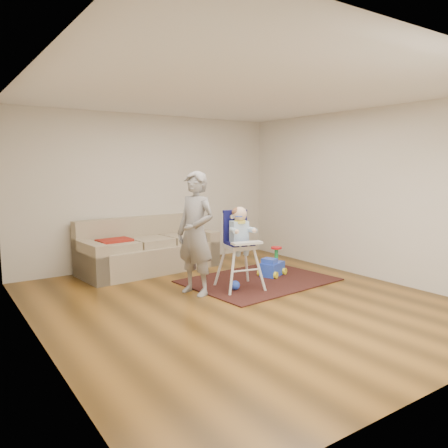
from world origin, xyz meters
TOP-DOWN VIEW (x-y plane):
  - ground at (0.00, 0.00)m, footprint 5.50×5.50m
  - room_envelope at (0.00, 0.53)m, footprint 5.04×5.52m
  - sofa at (-0.26, 2.30)m, footprint 2.42×1.18m
  - side_table at (-0.89, 2.25)m, footprint 0.55×0.55m
  - area_rug at (0.86, 0.70)m, footprint 2.33×1.83m
  - ride_on_toy at (1.23, 0.80)m, footprint 0.50×0.43m
  - toy_ball at (0.23, 0.45)m, footprint 0.14×0.14m
  - high_chair at (0.35, 0.51)m, footprint 0.66×0.66m
  - adult at (-0.31, 0.65)m, footprint 0.58×0.72m

SIDE VIEW (x-z plane):
  - ground at x=0.00m, z-range 0.00..0.00m
  - area_rug at x=0.86m, z-range 0.00..0.02m
  - toy_ball at x=0.23m, z-range 0.02..0.16m
  - ride_on_toy at x=1.23m, z-range 0.02..0.47m
  - side_table at x=-0.89m, z-range 0.00..0.55m
  - sofa at x=-0.26m, z-range 0.00..0.91m
  - high_chair at x=0.35m, z-range -0.02..1.20m
  - adult at x=-0.31m, z-range 0.00..1.72m
  - room_envelope at x=0.00m, z-range 0.52..3.24m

